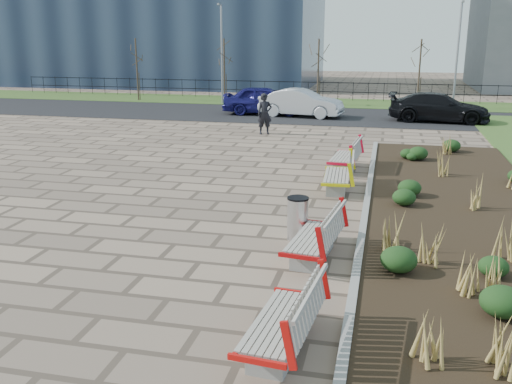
% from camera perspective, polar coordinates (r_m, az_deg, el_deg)
% --- Properties ---
extents(ground, '(120.00, 120.00, 0.00)m').
position_cam_1_polar(ground, '(11.03, -11.28, -8.16)').
color(ground, '#846E5B').
rests_on(ground, ground).
extents(planting_bed, '(4.50, 18.00, 0.10)m').
position_cam_1_polar(planting_bed, '(14.93, 19.90, -2.23)').
color(planting_bed, black).
rests_on(planting_bed, ground).
extents(planting_curb, '(0.16, 18.00, 0.15)m').
position_cam_1_polar(planting_curb, '(14.80, 10.94, -1.61)').
color(planting_curb, gray).
rests_on(planting_curb, ground).
extents(grass_verge_far, '(80.00, 5.00, 0.04)m').
position_cam_1_polar(grass_verge_far, '(37.66, 6.42, 8.89)').
color(grass_verge_far, '#33511E').
rests_on(grass_verge_far, ground).
extents(road, '(80.00, 7.00, 0.02)m').
position_cam_1_polar(road, '(31.75, 5.12, 7.66)').
color(road, black).
rests_on(road, ground).
extents(bench_a, '(1.10, 2.18, 1.00)m').
position_cam_1_polar(bench_a, '(8.26, 2.42, -12.50)').
color(bench_a, red).
rests_on(bench_a, ground).
extents(bench_b, '(1.15, 2.19, 1.00)m').
position_cam_1_polar(bench_b, '(11.46, 5.70, -4.29)').
color(bench_b, '#B10B0D').
rests_on(bench_b, ground).
extents(bench_c, '(1.00, 2.14, 1.00)m').
position_cam_1_polar(bench_c, '(16.52, 8.10, 1.86)').
color(bench_c, '#D5D10B').
rests_on(bench_c, ground).
extents(bench_d, '(1.07, 2.17, 1.00)m').
position_cam_1_polar(bench_d, '(19.05, 8.81, 3.67)').
color(bench_d, red).
rests_on(bench_d, ground).
extents(litter_bin, '(0.46, 0.46, 0.95)m').
position_cam_1_polar(litter_bin, '(12.47, 4.19, -2.71)').
color(litter_bin, '#B2B2B7').
rests_on(litter_bin, ground).
extents(pedestrian, '(0.78, 0.66, 1.81)m').
position_cam_1_polar(pedestrian, '(25.61, 0.88, 7.82)').
color(pedestrian, black).
rests_on(pedestrian, ground).
extents(car_blue, '(4.71, 2.28, 1.55)m').
position_cam_1_polar(car_blue, '(31.91, 0.83, 9.18)').
color(car_blue, navy).
rests_on(car_blue, road).
extents(car_silver, '(4.63, 2.15, 1.47)m').
position_cam_1_polar(car_silver, '(31.07, 4.54, 8.88)').
color(car_silver, '#B8BBC1').
rests_on(car_silver, road).
extents(car_black, '(5.11, 2.37, 1.44)m').
position_cam_1_polar(car_black, '(30.62, 17.81, 8.07)').
color(car_black, black).
rests_on(car_black, road).
extents(tree_a, '(1.40, 1.40, 4.00)m').
position_cam_1_polar(tree_a, '(39.27, -11.82, 11.90)').
color(tree_a, '#4C3D2D').
rests_on(tree_a, grass_verge_far).
extents(tree_b, '(1.40, 1.40, 4.00)m').
position_cam_1_polar(tree_b, '(37.19, -3.19, 12.00)').
color(tree_b, '#4C3D2D').
rests_on(tree_b, grass_verge_far).
extents(tree_c, '(1.40, 1.40, 4.00)m').
position_cam_1_polar(tree_c, '(35.99, 6.23, 11.82)').
color(tree_c, '#4C3D2D').
rests_on(tree_c, grass_verge_far).
extents(tree_d, '(1.40, 1.40, 4.00)m').
position_cam_1_polar(tree_d, '(35.77, 16.00, 11.29)').
color(tree_d, '#4C3D2D').
rests_on(tree_d, grass_verge_far).
extents(lamp_west, '(0.24, 0.60, 6.00)m').
position_cam_1_polar(lamp_west, '(36.66, -3.44, 13.51)').
color(lamp_west, gray).
rests_on(lamp_west, grass_verge_far).
extents(lamp_east, '(0.24, 0.60, 6.00)m').
position_cam_1_polar(lamp_east, '(35.37, 19.47, 12.60)').
color(lamp_east, gray).
rests_on(lamp_east, grass_verge_far).
extents(railing_fence, '(44.00, 0.10, 1.20)m').
position_cam_1_polar(railing_fence, '(39.07, 6.71, 10.04)').
color(railing_fence, black).
rests_on(railing_fence, grass_verge_far).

